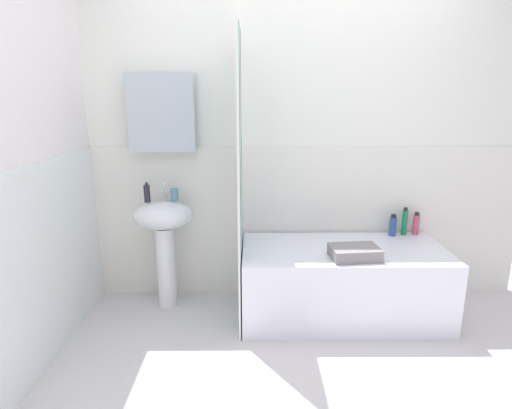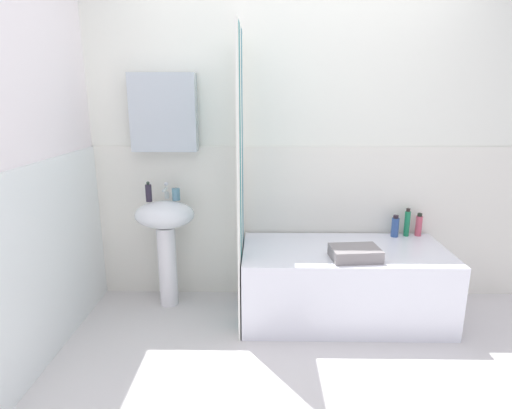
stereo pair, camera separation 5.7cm
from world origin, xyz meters
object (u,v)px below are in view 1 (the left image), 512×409
Objects in this scene: lotion_bottle at (416,224)px; shampoo_bottle at (393,226)px; sink at (164,231)px; toothbrush_cup at (175,195)px; body_wash_bottle at (405,222)px; towel_folded at (355,253)px; bathtub at (342,282)px; soap_dispenser at (147,193)px.

shampoo_bottle is (-0.19, -0.03, -0.00)m from lotion_bottle.
sink is at bearing -176.30° from shampoo_bottle.
toothbrush_cup is 0.53× the size of shampoo_bottle.
body_wash_bottle reaches higher than towel_folded.
shampoo_bottle is (1.66, 0.07, -0.26)m from toothbrush_cup.
bathtub is 0.77m from lotion_bottle.
sink reaches higher than bathtub.
soap_dispenser reaches higher than towel_folded.
sink is 9.17× the size of toothbrush_cup.
soap_dispenser reaches higher than shampoo_bottle.
sink is 4.82× the size of shampoo_bottle.
lotion_bottle is at bearing 25.68° from bathtub.
sink is at bearing -152.00° from toothbrush_cup.
sink is 3.75× the size of body_wash_bottle.
sink is at bearing -175.88° from body_wash_bottle.
toothbrush_cup is 1.68m from shampoo_bottle.
shampoo_bottle reaches higher than towel_folded.
toothbrush_cup reaches higher than towel_folded.
lotion_bottle is (2.04, 0.14, -0.28)m from soap_dispenser.
lotion_bottle is at bearing 4.12° from sink.
soap_dispenser is at bearing 166.36° from towel_folded.
lotion_bottle is at bearing 2.95° from toothbrush_cup.
shampoo_bottle reaches higher than bathtub.
lotion_bottle is at bearing 7.99° from shampoo_bottle.
toothbrush_cup is 1.35m from towel_folded.
shampoo_bottle is (0.43, 0.27, 0.34)m from bathtub.
towel_folded is at bearing -14.78° from sink.
bathtub is at bearing -151.04° from body_wash_bottle.
lotion_bottle is (0.62, 0.30, 0.35)m from bathtub.
body_wash_bottle is 0.69× the size of towel_folded.
lotion_bottle is 0.10m from body_wash_bottle.
sink reaches higher than body_wash_bottle.
soap_dispenser is at bearing -176.44° from shampoo_bottle.
bathtub is 6.58× the size of body_wash_bottle.
toothbrush_cup is 1.87m from lotion_bottle.
towel_folded is (-0.50, -0.48, -0.06)m from body_wash_bottle.
toothbrush_cup is at bearing 170.60° from bathtub.
toothbrush_cup is at bearing -177.11° from body_wash_bottle.
soap_dispenser is at bearing -176.03° from lotion_bottle.
toothbrush_cup is 0.06× the size of bathtub.
shampoo_bottle is (1.74, 0.11, -0.00)m from sink.
soap_dispenser is 0.83× the size of lotion_bottle.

